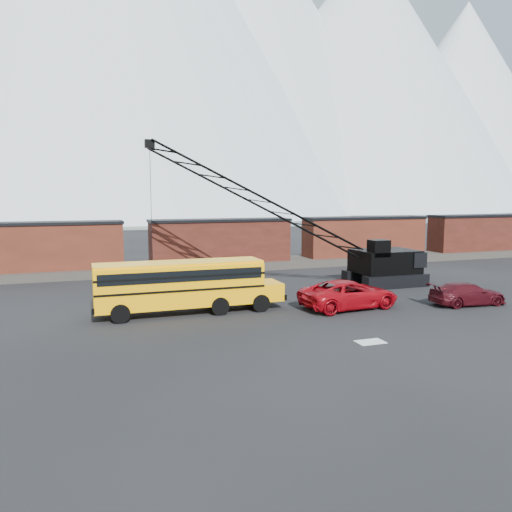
{
  "coord_description": "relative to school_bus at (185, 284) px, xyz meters",
  "views": [
    {
      "loc": [
        -12.66,
        -24.59,
        7.2
      ],
      "look_at": [
        -1.42,
        7.56,
        3.0
      ],
      "focal_mm": 35.0,
      "sensor_mm": 36.0,
      "label": 1
    }
  ],
  "objects": [
    {
      "name": "school_bus",
      "position": [
        0.0,
        0.0,
        0.0
      ],
      "size": [
        11.65,
        2.65,
        3.19
      ],
      "color": "#FEA805",
      "rests_on": "ground"
    },
    {
      "name": "boxcar_west_near",
      "position": [
        -9.12,
        17.05,
        0.97
      ],
      "size": [
        13.7,
        3.1,
        4.17
      ],
      "color": "#411C12",
      "rests_on": "gravel_berm"
    },
    {
      "name": "ground",
      "position": [
        6.88,
        -4.95,
        -1.79
      ],
      "size": [
        160.0,
        160.0,
        0.0
      ],
      "primitive_type": "plane",
      "color": "black",
      "rests_on": "ground"
    },
    {
      "name": "gravel_berm",
      "position": [
        6.88,
        17.05,
        -1.44
      ],
      "size": [
        120.0,
        5.0,
        0.7
      ],
      "primitive_type": "cube",
      "color": "#49433C",
      "rests_on": "ground"
    },
    {
      "name": "boxcar_mid",
      "position": [
        6.88,
        17.05,
        0.97
      ],
      "size": [
        13.7,
        3.1,
        4.17
      ],
      "color": "#501D16",
      "rests_on": "gravel_berm"
    },
    {
      "name": "maroon_suv",
      "position": [
        17.92,
        -3.79,
        -1.06
      ],
      "size": [
        5.23,
        2.44,
        1.48
      ],
      "primitive_type": "imported",
      "rotation": [
        0.0,
        0.0,
        1.5
      ],
      "color": "#3D0A11",
      "rests_on": "ground"
    },
    {
      "name": "crawler_crane",
      "position": [
        7.82,
        5.99,
        4.51
      ],
      "size": [
        21.33,
        5.5,
        11.33
      ],
      "color": "black",
      "rests_on": "ground"
    },
    {
      "name": "boxcar_east_far",
      "position": [
        38.88,
        17.05,
        0.97
      ],
      "size": [
        13.7,
        3.1,
        4.17
      ],
      "color": "#501D16",
      "rests_on": "gravel_berm"
    },
    {
      "name": "mountain_ridge",
      "position": [
        13.07,
        277.83,
        90.78
      ],
      "size": [
        800.0,
        340.0,
        240.0
      ],
      "color": "silver",
      "rests_on": "ground"
    },
    {
      "name": "red_pickup",
      "position": [
        10.13,
        -2.03,
        -0.89
      ],
      "size": [
        6.71,
        3.56,
        1.8
      ],
      "primitive_type": "imported",
      "rotation": [
        0.0,
        0.0,
        1.66
      ],
      "color": "#A40711",
      "rests_on": "ground"
    },
    {
      "name": "boxcar_east_near",
      "position": [
        22.88,
        17.05,
        0.97
      ],
      "size": [
        13.7,
        3.1,
        4.17
      ],
      "color": "#411C12",
      "rests_on": "gravel_berm"
    },
    {
      "name": "snow_patch",
      "position": [
        7.38,
        -8.95,
        -1.78
      ],
      "size": [
        1.4,
        0.9,
        0.02
      ],
      "primitive_type": "cube",
      "color": "silver",
      "rests_on": "ground"
    }
  ]
}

